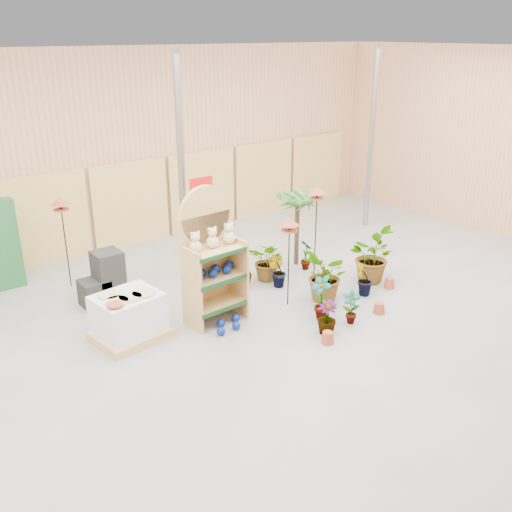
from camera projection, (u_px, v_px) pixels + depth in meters
The scene contains 23 objects.
room at pixel (264, 201), 9.25m from camera, with size 15.20×12.10×4.70m.
display_shelf at pixel (210, 260), 9.84m from camera, with size 1.03×0.67×2.41m.
teddy_bears at pixel (214, 239), 9.62m from camera, with size 0.88×0.22×0.37m.
gazing_balls_shelf at pixel (214, 271), 9.80m from camera, with size 0.88×0.30×0.17m.
gazing_balls_floor at pixel (228, 324), 9.83m from camera, with size 0.63×0.39×0.15m.
pallet_stack at pixel (129, 317), 9.39m from camera, with size 1.22×1.06×0.83m.
charcoal_planters at pixel (104, 282), 10.66m from camera, with size 0.80×0.50×1.00m.
offer_sign at pixel (201, 209), 11.06m from camera, with size 0.50×0.08×2.20m.
bird_table_front at pixel (289, 224), 10.13m from camera, with size 0.34×0.34×1.71m.
bird_table_right at pixel (317, 193), 11.23m from camera, with size 0.34×0.34×1.95m.
bird_table_back at pixel (61, 204), 10.86m from camera, with size 0.34×0.34×1.84m.
palm at pixel (298, 199), 12.03m from camera, with size 0.70×0.70×1.73m.
potted_plant_0 at pixel (321, 297), 10.05m from camera, with size 0.44×0.30×0.83m, color #35742D.
potted_plant_1 at pixel (329, 282), 10.88m from camera, with size 0.35×0.28×0.63m, color #35742D.
potted_plant_2 at pixel (326, 276), 10.68m from camera, with size 0.92×0.80×1.03m, color #35742D.
potted_plant_4 at pixel (306, 254), 12.16m from camera, with size 0.36×0.25×0.69m, color #35742D.
potted_plant_5 at pixel (277, 271), 11.36m from camera, with size 0.36×0.29×0.65m, color #35742D.
potted_plant_6 at pixel (268, 261), 11.64m from camera, with size 0.76×0.66×0.84m, color #35742D.
potted_plant_7 at pixel (327, 317), 9.60m from camera, with size 0.33×0.33×0.59m, color #35742D.
potted_plant_8 at pixel (351, 307), 9.92m from camera, with size 0.32×0.22×0.61m, color #35742D.
potted_plant_9 at pixel (363, 280), 10.97m from camera, with size 0.36×0.29×0.66m, color #35742D.
potted_plant_10 at pixel (370, 255), 11.55m from camera, with size 0.99×0.86×1.10m, color #35742D.
potted_plant_11 at pixel (241, 270), 11.27m from camera, with size 0.42×0.42×0.76m, color #35742D.
Camera 1 is at (-5.56, -6.07, 4.80)m, focal length 40.00 mm.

